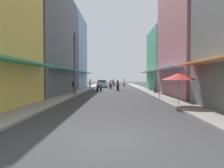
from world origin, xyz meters
TOP-DOWN VIEW (x-y plane):
  - ground_plane at (0.00, 23.43)m, footprint 120.69×120.69m
  - sidewalk_left at (-4.73, 23.43)m, footprint 1.72×62.86m
  - sidewalk_right at (4.73, 23.43)m, footprint 1.72×62.86m
  - building_left_mid at (-8.59, 16.27)m, footprint 7.05×13.20m
  - building_left_far at (-8.59, 28.47)m, footprint 7.05×9.32m
  - building_right_mid at (8.59, 13.65)m, footprint 7.05×9.98m
  - building_right_far at (8.59, 23.05)m, footprint 7.05×8.02m
  - motorbike_green at (-0.28, 35.23)m, footprint 0.55×1.81m
  - motorbike_maroon at (-0.64, 26.97)m, footprint 0.62×1.79m
  - motorbike_black at (0.57, 22.16)m, footprint 0.58×1.80m
  - motorbike_blue at (-2.11, 20.88)m, footprint 0.75×1.74m
  - motorbike_white at (-0.12, 40.15)m, footprint 0.73×1.75m
  - motorbike_silver at (2.21, 37.04)m, footprint 0.62×1.79m
  - parked_car at (-2.43, 32.23)m, footprint 1.96×4.18m
  - pedestrian_far at (-4.91, 16.87)m, footprint 0.34×0.34m
  - pedestrian_midway at (4.93, 16.70)m, footprint 0.34×0.34m
  - pedestrian_crossing at (-4.62, 30.25)m, footprint 0.44×0.44m
  - vendor_umbrella at (4.33, 6.56)m, footprint 2.26×2.26m
  - utility_pole at (-4.12, 14.02)m, footprint 0.20×1.20m
  - street_sign_no_entry at (4.02, 10.50)m, footprint 0.07×0.60m

SIDE VIEW (x-z plane):
  - ground_plane at x=0.00m, z-range 0.00..0.00m
  - sidewalk_left at x=-4.73m, z-range 0.00..0.12m
  - sidewalk_right at x=4.73m, z-range 0.00..0.12m
  - motorbike_white at x=-0.12m, z-range 0.02..0.99m
  - motorbike_green at x=-0.28m, z-range -0.09..1.49m
  - motorbike_maroon at x=-0.64m, z-range -0.09..1.49m
  - motorbike_black at x=0.57m, z-range -0.09..1.49m
  - motorbike_blue at x=-2.11m, z-range -0.09..1.49m
  - motorbike_silver at x=2.21m, z-range -0.09..1.49m
  - parked_car at x=-2.43m, z-range 0.01..1.46m
  - pedestrian_midway at x=4.93m, z-range 0.00..1.55m
  - pedestrian_far at x=-4.91m, z-range 0.00..1.66m
  - pedestrian_crossing at x=-4.62m, z-range 0.11..1.80m
  - street_sign_no_entry at x=4.02m, z-range 0.39..3.04m
  - vendor_umbrella at x=4.33m, z-range 0.88..3.09m
  - utility_pole at x=-4.12m, z-range 0.08..6.70m
  - building_right_far at x=8.59m, z-range 0.00..9.08m
  - building_left_mid at x=-8.59m, z-range -0.01..12.61m
  - building_left_far at x=-8.59m, z-range -0.01..12.75m
  - building_right_mid at x=8.59m, z-range -0.01..13.78m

